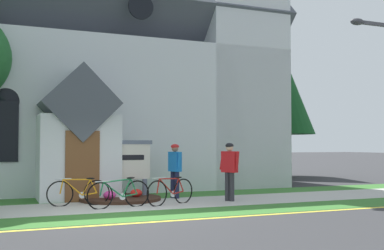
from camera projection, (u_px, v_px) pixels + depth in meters
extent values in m
plane|color=#333335|center=(88.00, 197.00, 15.34)|extent=(140.00, 140.00, 0.00)
cube|color=#B7B5AD|center=(168.00, 203.00, 13.72)|extent=(32.00, 2.45, 0.01)
cube|color=#38722D|center=(196.00, 213.00, 11.85)|extent=(32.00, 1.60, 0.01)
cube|color=#38722D|center=(147.00, 196.00, 15.63)|extent=(24.00, 1.69, 0.01)
cube|color=yellow|center=(212.00, 218.00, 10.98)|extent=(28.00, 0.16, 0.01)
cube|color=silver|center=(112.00, 120.00, 20.44)|extent=(12.35, 8.49, 5.46)
cube|color=#4C515B|center=(113.00, 23.00, 20.61)|extent=(12.85, 8.65, 8.65)
cube|color=silver|center=(235.00, 51.00, 19.87)|extent=(3.27, 3.27, 11.12)
cube|color=silver|center=(78.00, 157.00, 14.88)|extent=(2.40, 1.60, 2.60)
cube|color=#4C515B|center=(79.00, 104.00, 14.95)|extent=(2.40, 1.80, 2.40)
cube|color=brown|center=(82.00, 166.00, 14.11)|extent=(1.00, 0.06, 2.10)
cube|color=black|center=(6.00, 131.00, 14.82)|extent=(0.76, 0.06, 1.90)
cone|color=black|center=(6.00, 101.00, 14.86)|extent=(0.80, 0.06, 0.80)
cylinder|color=black|center=(141.00, 7.00, 16.65)|extent=(0.90, 0.06, 0.90)
cube|color=slate|center=(90.00, 190.00, 14.46)|extent=(0.12, 0.12, 0.61)
cube|color=slate|center=(145.00, 189.00, 15.09)|extent=(0.12, 0.12, 0.61)
cube|color=silver|center=(118.00, 162.00, 14.81)|extent=(2.05, 0.11, 1.09)
cube|color=slate|center=(118.00, 142.00, 14.83)|extent=(2.17, 0.15, 0.12)
cube|color=black|center=(118.00, 158.00, 14.77)|extent=(1.64, 0.03, 0.16)
cylinder|color=#382319|center=(120.00, 199.00, 14.48)|extent=(2.46, 2.46, 0.10)
ellipsoid|color=red|center=(136.00, 193.00, 14.54)|extent=(0.36, 0.36, 0.24)
ellipsoid|color=gold|center=(107.00, 192.00, 14.86)|extent=(0.36, 0.36, 0.24)
ellipsoid|color=#CC338C|center=(110.00, 195.00, 13.93)|extent=(0.36, 0.36, 0.24)
torus|color=black|center=(183.00, 191.00, 13.80)|extent=(0.69, 0.31, 0.73)
torus|color=black|center=(157.00, 194.00, 13.10)|extent=(0.69, 0.31, 0.73)
cylinder|color=#A51E19|center=(166.00, 187.00, 13.35)|extent=(0.51, 0.24, 0.48)
cylinder|color=#A51E19|center=(169.00, 179.00, 13.43)|extent=(0.69, 0.31, 0.06)
cylinder|color=#A51E19|center=(176.00, 186.00, 13.60)|extent=(0.24, 0.13, 0.44)
cylinder|color=#A51E19|center=(178.00, 193.00, 13.66)|extent=(0.38, 0.18, 0.09)
cylinder|color=#A51E19|center=(181.00, 185.00, 13.74)|extent=(0.21, 0.11, 0.39)
cylinder|color=#A51E19|center=(158.00, 186.00, 13.14)|extent=(0.12, 0.08, 0.41)
ellipsoid|color=black|center=(179.00, 177.00, 13.69)|extent=(0.25, 0.16, 0.05)
cylinder|color=silver|center=(159.00, 178.00, 13.18)|extent=(0.42, 0.19, 0.03)
cylinder|color=silver|center=(173.00, 194.00, 13.52)|extent=(0.17, 0.09, 0.18)
torus|color=black|center=(97.00, 193.00, 13.34)|extent=(0.72, 0.10, 0.72)
torus|color=black|center=(60.00, 194.00, 13.05)|extent=(0.72, 0.10, 0.72)
cylinder|color=orange|center=(73.00, 187.00, 13.16)|extent=(0.54, 0.08, 0.47)
cylinder|color=orange|center=(77.00, 180.00, 13.20)|extent=(0.74, 0.10, 0.05)
cylinder|color=orange|center=(86.00, 187.00, 13.26)|extent=(0.25, 0.06, 0.44)
cylinder|color=orange|center=(90.00, 194.00, 13.28)|extent=(0.40, 0.07, 0.09)
cylinder|color=orange|center=(94.00, 186.00, 13.32)|extent=(0.21, 0.05, 0.39)
cylinder|color=orange|center=(61.00, 187.00, 13.07)|extent=(0.12, 0.05, 0.40)
ellipsoid|color=black|center=(90.00, 178.00, 13.31)|extent=(0.25, 0.10, 0.05)
cylinder|color=silver|center=(63.00, 179.00, 13.09)|extent=(0.44, 0.07, 0.03)
cylinder|color=silver|center=(82.00, 195.00, 13.22)|extent=(0.18, 0.04, 0.18)
torus|color=black|center=(137.00, 194.00, 13.05)|extent=(0.73, 0.16, 0.73)
torus|color=black|center=(100.00, 196.00, 12.49)|extent=(0.73, 0.16, 0.73)
cylinder|color=#19723F|center=(113.00, 190.00, 12.69)|extent=(0.57, 0.13, 0.43)
cylinder|color=#19723F|center=(117.00, 181.00, 12.76)|extent=(0.78, 0.17, 0.09)
cylinder|color=#19723F|center=(127.00, 188.00, 12.89)|extent=(0.27, 0.08, 0.48)
cylinder|color=#19723F|center=(130.00, 195.00, 12.94)|extent=(0.43, 0.11, 0.09)
cylinder|color=#19723F|center=(134.00, 186.00, 13.01)|extent=(0.23, 0.07, 0.42)
cylinder|color=#19723F|center=(102.00, 189.00, 12.52)|extent=(0.12, 0.06, 0.36)
ellipsoid|color=black|center=(131.00, 178.00, 12.97)|extent=(0.25, 0.12, 0.05)
cylinder|color=silver|center=(103.00, 182.00, 12.55)|extent=(0.44, 0.10, 0.03)
cylinder|color=silver|center=(123.00, 197.00, 12.82)|extent=(0.18, 0.05, 0.18)
cylinder|color=#2D2D33|center=(227.00, 187.00, 14.33)|extent=(0.15, 0.15, 0.86)
cylinder|color=#2D2D33|center=(232.00, 187.00, 14.23)|extent=(0.15, 0.15, 0.86)
cube|color=red|center=(230.00, 162.00, 14.31)|extent=(0.41, 0.52, 0.63)
sphere|color=beige|center=(229.00, 148.00, 14.32)|extent=(0.22, 0.22, 0.22)
ellipsoid|color=black|center=(229.00, 146.00, 14.33)|extent=(0.36, 0.34, 0.16)
cylinder|color=red|center=(222.00, 161.00, 14.52)|extent=(0.09, 0.25, 0.57)
cylinder|color=red|center=(237.00, 161.00, 14.10)|extent=(0.09, 0.18, 0.57)
cylinder|color=#191E38|center=(173.00, 185.00, 15.12)|extent=(0.15, 0.15, 0.84)
cylinder|color=#191E38|center=(177.00, 185.00, 14.95)|extent=(0.15, 0.15, 0.84)
cube|color=blue|center=(175.00, 162.00, 15.06)|extent=(0.31, 0.51, 0.62)
sphere|color=#936B51|center=(175.00, 148.00, 15.08)|extent=(0.22, 0.22, 0.22)
ellipsoid|color=red|center=(175.00, 146.00, 15.08)|extent=(0.32, 0.29, 0.15)
cylinder|color=blue|center=(171.00, 160.00, 15.32)|extent=(0.09, 0.22, 0.56)
cylinder|color=blue|center=(179.00, 161.00, 14.81)|extent=(0.09, 0.18, 0.56)
cube|color=#4C4C51|center=(381.00, 25.00, 14.33)|extent=(1.80, 0.10, 0.10)
ellipsoid|color=#3F3F44|center=(357.00, 22.00, 13.99)|extent=(0.44, 0.28, 0.20)
cylinder|color=#4C3823|center=(276.00, 155.00, 25.18)|extent=(0.29, 0.29, 2.23)
cone|color=#14471E|center=(275.00, 84.00, 25.34)|extent=(4.11, 4.11, 5.35)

